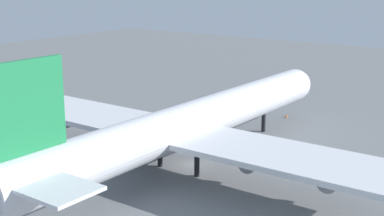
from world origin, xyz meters
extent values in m
plane|color=slate|center=(0.00, 0.00, 0.00)|extent=(272.69, 272.69, 0.00)
cylinder|color=silver|center=(0.00, 0.00, 6.14)|extent=(62.99, 5.67, 5.67)
sphere|color=silver|center=(31.49, 0.00, 6.14)|extent=(5.56, 5.56, 5.56)
cube|color=#1E7F47|center=(-26.45, 0.00, 13.51)|extent=(8.82, 0.50, 9.07)
cube|color=silver|center=(-27.71, -4.55, 6.99)|extent=(5.67, 8.50, 0.36)
cube|color=silver|center=(-3.15, -15.30, 5.29)|extent=(10.71, 27.19, 0.70)
cube|color=silver|center=(-3.15, 15.30, 5.29)|extent=(10.71, 27.19, 0.70)
cylinder|color=gray|center=(-2.15, -11.22, 3.75)|extent=(4.53, 2.38, 2.38)
cylinder|color=gray|center=(-2.15, -21.28, 3.75)|extent=(4.53, 2.38, 2.38)
cylinder|color=gray|center=(-2.15, 11.22, 3.75)|extent=(4.53, 2.38, 2.38)
cylinder|color=gray|center=(-2.15, 21.28, 3.75)|extent=(4.53, 2.38, 2.38)
cylinder|color=black|center=(20.16, 0.00, 1.65)|extent=(0.70, 0.70, 3.31)
cylinder|color=black|center=(-3.15, -3.12, 1.65)|extent=(0.70, 0.70, 3.31)
cylinder|color=black|center=(-3.15, 3.12, 1.65)|extent=(0.70, 0.70, 3.31)
cone|color=orange|center=(30.68, 1.06, 0.32)|extent=(0.45, 0.45, 0.65)
camera|label=1|loc=(-57.10, -42.11, 25.89)|focal=50.69mm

